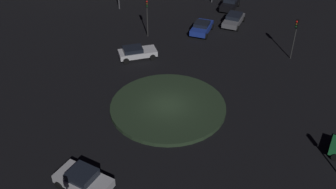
# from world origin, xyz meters

# --- Properties ---
(ground_plane) EXTENTS (115.42, 115.42, 0.00)m
(ground_plane) POSITION_xyz_m (0.00, 0.00, 0.00)
(ground_plane) COLOR black
(roundabout_island) EXTENTS (9.99, 9.99, 0.34)m
(roundabout_island) POSITION_xyz_m (0.00, 0.00, 0.17)
(roundabout_island) COLOR #263823
(roundabout_island) RESTS_ON ground_plane
(car_white) EXTENTS (3.80, 4.12, 1.29)m
(car_white) POSITION_xyz_m (6.78, 6.42, 0.69)
(car_white) COLOR white
(car_white) RESTS_ON ground_plane
(car_silver) EXTENTS (2.46, 4.05, 1.43)m
(car_silver) POSITION_xyz_m (-10.37, 1.77, 0.73)
(car_silver) COLOR silver
(car_silver) RESTS_ON ground_plane
(car_black) EXTENTS (3.98, 1.97, 1.47)m
(car_black) POSITION_xyz_m (23.34, 0.94, 0.76)
(car_black) COLOR black
(car_black) RESTS_ON ground_plane
(car_blue) EXTENTS (3.90, 2.20, 1.36)m
(car_blue) POSITION_xyz_m (15.07, 2.05, 0.73)
(car_blue) COLOR #1E38A5
(car_blue) RESTS_ON ground_plane
(car_grey) EXTENTS (4.09, 2.08, 1.34)m
(car_grey) POSITION_xyz_m (18.75, -0.79, 0.71)
(car_grey) COLOR slate
(car_grey) RESTS_ON ground_plane
(traffic_light_northeast) EXTENTS (0.40, 0.37, 4.44)m
(traffic_light_northeast) POSITION_xyz_m (11.84, 7.52, 3.15)
(traffic_light_northeast) COLOR #2D2D2D
(traffic_light_northeast) RESTS_ON ground_plane
(traffic_light_southeast) EXTENTS (0.40, 0.37, 4.37)m
(traffic_light_southeast) POSITION_xyz_m (12.97, -8.46, 3.10)
(traffic_light_southeast) COLOR #2D2D2D
(traffic_light_southeast) RESTS_ON ground_plane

